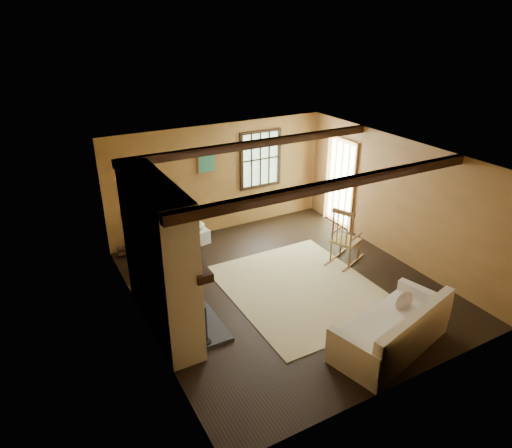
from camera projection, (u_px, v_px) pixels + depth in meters
ground at (286, 286)px, 8.22m from camera, size 5.50×5.50×0.00m
room_envelope at (291, 195)px, 7.83m from camera, size 5.02×5.52×2.44m
fireplace at (161, 263)px, 6.78m from camera, size 1.02×2.30×2.40m
rug at (301, 288)px, 8.14m from camera, size 2.50×3.00×0.01m
rocking_chair at (345, 239)px, 8.83m from camera, size 0.94×0.73×1.16m
sofa at (394, 332)px, 6.60m from camera, size 2.08×1.30×0.78m
firewood_pile at (133, 249)px, 9.27m from camera, size 0.63×0.11×0.23m
laundry_basket at (196, 237)px, 9.68m from camera, size 0.56×0.46×0.30m
basket_pillow at (196, 226)px, 9.58m from camera, size 0.48×0.44×0.20m
armchair at (162, 244)px, 8.93m from camera, size 1.09×1.09×0.71m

